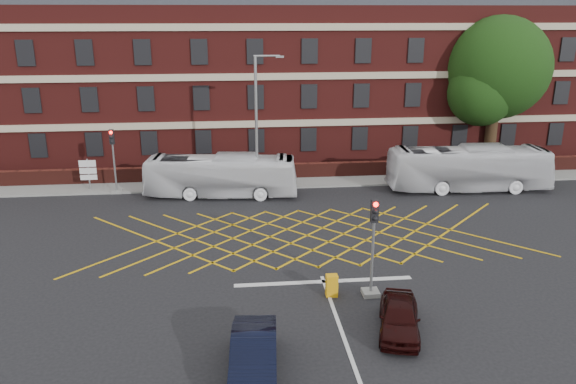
{
  "coord_description": "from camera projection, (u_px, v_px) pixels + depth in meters",
  "views": [
    {
      "loc": [
        -3.92,
        -25.87,
        11.45
      ],
      "look_at": [
        -1.09,
        1.5,
        2.66
      ],
      "focal_mm": 35.0,
      "sensor_mm": 36.0,
      "label": 1
    }
  ],
  "objects": [
    {
      "name": "bus_right",
      "position": [
        469.0,
        168.0,
        37.66
      ],
      "size": [
        10.93,
        3.06,
        3.01
      ],
      "primitive_type": "imported",
      "rotation": [
        0.0,
        0.0,
        1.52
      ],
      "color": "silver",
      "rests_on": "ground"
    },
    {
      "name": "car_maroon",
      "position": [
        399.0,
        317.0,
        20.96
      ],
      "size": [
        2.4,
        3.94,
        1.25
      ],
      "primitive_type": "imported",
      "rotation": [
        0.0,
        0.0,
        -0.27
      ],
      "color": "black",
      "rests_on": "ground"
    },
    {
      "name": "traffic_light_far",
      "position": [
        115.0,
        167.0,
        36.94
      ],
      "size": [
        0.7,
        0.7,
        4.27
      ],
      "color": "slate",
      "rests_on": "ground"
    },
    {
      "name": "far_pavement",
      "position": [
        288.0,
        182.0,
        39.73
      ],
      "size": [
        60.0,
        3.0,
        0.12
      ],
      "primitive_type": "cube",
      "color": "slate",
      "rests_on": "ground"
    },
    {
      "name": "utility_cabinet",
      "position": [
        332.0,
        286.0,
        23.67
      ],
      "size": [
        0.49,
        0.37,
        0.96
      ],
      "primitive_type": "cube",
      "color": "orange",
      "rests_on": "ground"
    },
    {
      "name": "car_navy",
      "position": [
        254.0,
        356.0,
        18.39
      ],
      "size": [
        1.81,
        4.42,
        1.42
      ],
      "primitive_type": "imported",
      "rotation": [
        0.0,
        0.0,
        -0.07
      ],
      "color": "black",
      "rests_on": "ground"
    },
    {
      "name": "street_lamp",
      "position": [
        258.0,
        150.0,
        35.85
      ],
      "size": [
        2.25,
        1.0,
        9.03
      ],
      "color": "slate",
      "rests_on": "ground"
    },
    {
      "name": "stop_line",
      "position": [
        324.0,
        281.0,
        25.06
      ],
      "size": [
        8.0,
        0.3,
        0.02
      ],
      "primitive_type": "cube",
      "color": "silver",
      "rests_on": "ground"
    },
    {
      "name": "bus_left",
      "position": [
        221.0,
        176.0,
        36.43
      ],
      "size": [
        10.08,
        3.43,
        2.75
      ],
      "primitive_type": "imported",
      "rotation": [
        0.0,
        0.0,
        1.46
      ],
      "color": "silver",
      "rests_on": "ground"
    },
    {
      "name": "box_junction_hatching",
      "position": [
        307.0,
        235.0,
        30.27
      ],
      "size": [
        8.22,
        8.22,
        0.02
      ],
      "primitive_type": "cube",
      "rotation": [
        0.0,
        0.0,
        0.79
      ],
      "color": "#CC990C",
      "rests_on": "ground"
    },
    {
      "name": "centre_line",
      "position": [
        355.0,
        369.0,
        18.9
      ],
      "size": [
        0.15,
        14.0,
        0.02
      ],
      "primitive_type": "cube",
      "color": "silver",
      "rests_on": "ground"
    },
    {
      "name": "direction_signs",
      "position": [
        88.0,
        171.0,
        37.48
      ],
      "size": [
        1.1,
        0.16,
        2.2
      ],
      "color": "gray",
      "rests_on": "ground"
    },
    {
      "name": "victorian_building",
      "position": [
        279.0,
        58.0,
        46.86
      ],
      "size": [
        51.0,
        12.17,
        20.4
      ],
      "color": "#561816",
      "rests_on": "ground"
    },
    {
      "name": "traffic_light_near",
      "position": [
        372.0,
        257.0,
        23.35
      ],
      "size": [
        0.7,
        0.7,
        4.27
      ],
      "color": "slate",
      "rests_on": "ground"
    },
    {
      "name": "ground",
      "position": [
        312.0,
        250.0,
        28.38
      ],
      "size": [
        120.0,
        120.0,
        0.0
      ],
      "primitive_type": "plane",
      "color": "black",
      "rests_on": "ground"
    },
    {
      "name": "boundary_wall",
      "position": [
        287.0,
        171.0,
        40.53
      ],
      "size": [
        56.0,
        0.5,
        1.1
      ],
      "primitive_type": "cube",
      "color": "#471813",
      "rests_on": "ground"
    },
    {
      "name": "deciduous_tree",
      "position": [
        497.0,
        75.0,
        42.63
      ],
      "size": [
        7.89,
        7.75,
        11.38
      ],
      "color": "black",
      "rests_on": "ground"
    }
  ]
}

